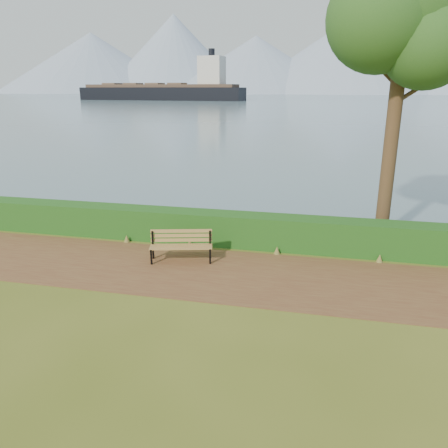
# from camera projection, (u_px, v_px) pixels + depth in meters

# --- Properties ---
(ground) EXTENTS (140.00, 140.00, 0.00)m
(ground) POSITION_uv_depth(u_px,v_px,m) (207.00, 277.00, 11.39)
(ground) COLOR #4C5819
(ground) RESTS_ON ground
(path) EXTENTS (40.00, 3.40, 0.01)m
(path) POSITION_uv_depth(u_px,v_px,m) (210.00, 272.00, 11.67)
(path) COLOR brown
(path) RESTS_ON ground
(hedge) EXTENTS (32.00, 0.85, 1.00)m
(hedge) POSITION_uv_depth(u_px,v_px,m) (228.00, 229.00, 13.66)
(hedge) COLOR #164C15
(hedge) RESTS_ON ground
(water) EXTENTS (700.00, 510.00, 0.00)m
(water) POSITION_uv_depth(u_px,v_px,m) (322.00, 96.00, 253.44)
(water) COLOR slate
(water) RESTS_ON ground
(mountains) EXTENTS (585.00, 190.00, 70.00)m
(mountains) POSITION_uv_depth(u_px,v_px,m) (315.00, 60.00, 383.07)
(mountains) COLOR #7F91AA
(mountains) RESTS_ON ground
(bench) EXTENTS (1.82, 0.93, 0.88)m
(bench) POSITION_uv_depth(u_px,v_px,m) (181.00, 243.00, 12.37)
(bench) COLOR black
(bench) RESTS_ON ground
(tree) EXTENTS (4.31, 4.01, 9.07)m
(tree) POSITION_uv_depth(u_px,v_px,m) (406.00, 12.00, 12.14)
(tree) COLOR #3C2818
(tree) RESTS_ON ground
(cargo_ship) EXTENTS (68.10, 16.98, 20.46)m
(cargo_ship) POSITION_uv_depth(u_px,v_px,m) (166.00, 92.00, 171.25)
(cargo_ship) COLOR black
(cargo_ship) RESTS_ON ground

